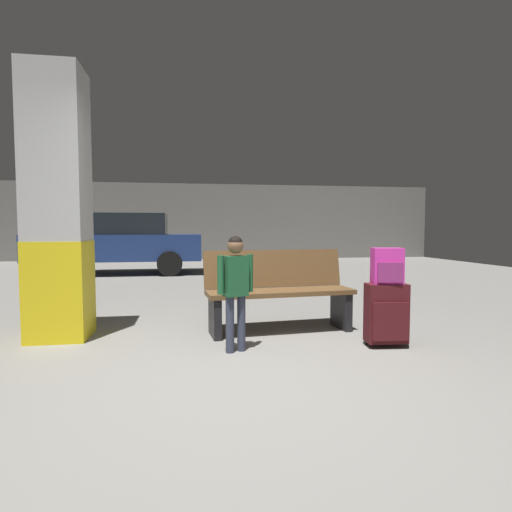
% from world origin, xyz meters
% --- Properties ---
extents(ground_plane, '(18.00, 18.00, 0.10)m').
position_xyz_m(ground_plane, '(0.00, 4.00, -0.05)').
color(ground_plane, gray).
extents(garage_back_wall, '(18.00, 0.12, 2.80)m').
position_xyz_m(garage_back_wall, '(0.00, 12.86, 1.40)').
color(garage_back_wall, slate).
rests_on(garage_back_wall, ground_plane).
extents(structural_pillar, '(0.57, 0.57, 2.73)m').
position_xyz_m(structural_pillar, '(-1.71, 1.66, 1.36)').
color(structural_pillar, yellow).
rests_on(structural_pillar, ground_plane).
extents(bench, '(1.65, 0.69, 0.89)m').
position_xyz_m(bench, '(0.57, 1.61, 0.44)').
color(bench, brown).
rests_on(bench, ground_plane).
extents(suitcase, '(0.40, 0.26, 0.60)m').
position_xyz_m(suitcase, '(1.46, 0.82, 0.32)').
color(suitcase, '#471419').
rests_on(suitcase, ground_plane).
extents(backpack_bright, '(0.30, 0.23, 0.34)m').
position_xyz_m(backpack_bright, '(1.46, 0.82, 0.77)').
color(backpack_bright, '#D833A5').
rests_on(backpack_bright, suitcase).
extents(child, '(0.34, 0.20, 1.06)m').
position_xyz_m(child, '(0.02, 0.89, 0.65)').
color(child, '#33384C').
rests_on(child, ground_plane).
extents(parked_car_far, '(4.12, 1.84, 1.51)m').
position_xyz_m(parked_car_far, '(-2.14, 8.07, 0.81)').
color(parked_car_far, navy).
rests_on(parked_car_far, ground_plane).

